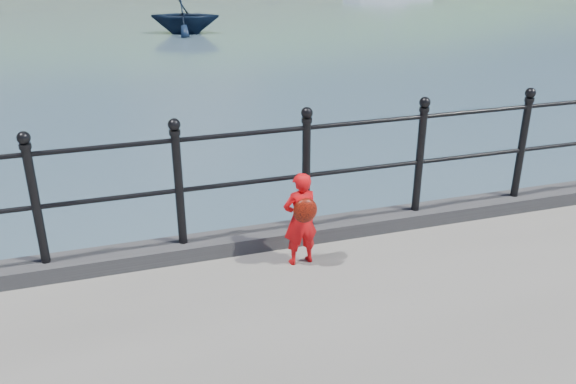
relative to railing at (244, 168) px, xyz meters
name	(u,v)px	position (x,y,z in m)	size (l,w,h in m)	color
ground	(246,324)	(0.00, 0.15, -1.82)	(600.00, 600.00, 0.00)	#2D4251
kerb	(246,240)	(0.00, 0.00, -0.75)	(60.00, 0.30, 0.15)	#28282B
railing	(244,168)	(0.00, 0.00, 0.00)	(18.11, 0.11, 1.20)	black
child	(301,218)	(0.40, -0.43, -0.37)	(0.34, 0.30, 0.89)	red
launch_navy	(185,15)	(2.19, 19.05, -1.14)	(2.23, 2.59, 1.36)	black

